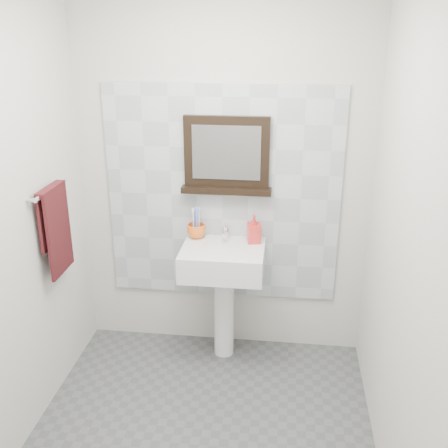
{
  "coord_description": "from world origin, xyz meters",
  "views": [
    {
      "loc": [
        0.43,
        -2.31,
        2.25
      ],
      "look_at": [
        0.08,
        0.55,
        1.15
      ],
      "focal_mm": 42.0,
      "sensor_mm": 36.0,
      "label": 1
    }
  ],
  "objects_px": {
    "soap_dispenser": "(254,229)",
    "framed_mirror": "(227,157)",
    "pedestal_sink": "(223,272)",
    "hand_towel": "(55,223)",
    "toothbrush_cup": "(196,231)"
  },
  "relations": [
    {
      "from": "framed_mirror",
      "to": "hand_towel",
      "type": "height_order",
      "value": "framed_mirror"
    },
    {
      "from": "toothbrush_cup",
      "to": "framed_mirror",
      "type": "xyz_separation_m",
      "value": [
        0.21,
        0.05,
        0.52
      ]
    },
    {
      "from": "hand_towel",
      "to": "toothbrush_cup",
      "type": "bearing_deg",
      "value": 34.36
    },
    {
      "from": "pedestal_sink",
      "to": "framed_mirror",
      "type": "bearing_deg",
      "value": 89.62
    },
    {
      "from": "pedestal_sink",
      "to": "soap_dispenser",
      "type": "bearing_deg",
      "value": 29.43
    },
    {
      "from": "pedestal_sink",
      "to": "soap_dispenser",
      "type": "height_order",
      "value": "soap_dispenser"
    },
    {
      "from": "soap_dispenser",
      "to": "framed_mirror",
      "type": "bearing_deg",
      "value": 147.47
    },
    {
      "from": "pedestal_sink",
      "to": "framed_mirror",
      "type": "distance_m",
      "value": 0.78
    },
    {
      "from": "toothbrush_cup",
      "to": "soap_dispenser",
      "type": "distance_m",
      "value": 0.41
    },
    {
      "from": "hand_towel",
      "to": "framed_mirror",
      "type": "bearing_deg",
      "value": 30.36
    },
    {
      "from": "pedestal_sink",
      "to": "framed_mirror",
      "type": "xyz_separation_m",
      "value": [
        0.0,
        0.19,
        0.75
      ]
    },
    {
      "from": "pedestal_sink",
      "to": "toothbrush_cup",
      "type": "relative_size",
      "value": 7.59
    },
    {
      "from": "pedestal_sink",
      "to": "hand_towel",
      "type": "bearing_deg",
      "value": -158.44
    },
    {
      "from": "toothbrush_cup",
      "to": "hand_towel",
      "type": "distance_m",
      "value": 0.96
    },
    {
      "from": "framed_mirror",
      "to": "soap_dispenser",
      "type": "bearing_deg",
      "value": -21.16
    }
  ]
}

